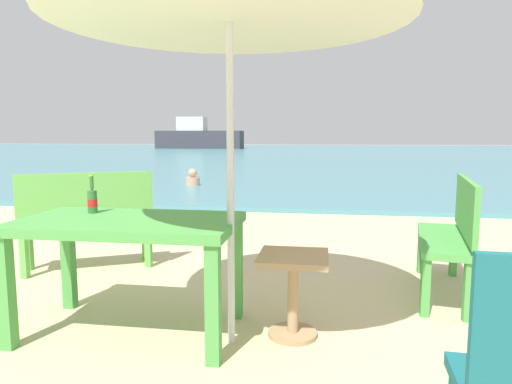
{
  "coord_description": "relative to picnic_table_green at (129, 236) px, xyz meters",
  "views": [
    {
      "loc": [
        0.42,
        -2.49,
        1.3
      ],
      "look_at": [
        -0.41,
        3.0,
        0.6
      ],
      "focal_mm": 32.03,
      "sensor_mm": 36.0,
      "label": 1
    }
  ],
  "objects": [
    {
      "name": "swimmer_person",
      "position": [
        -1.92,
        7.92,
        -0.41
      ],
      "size": [
        0.34,
        0.34,
        0.41
      ],
      "color": "tan",
      "rests_on": "sea_water"
    },
    {
      "name": "beer_bottle_amber",
      "position": [
        -0.34,
        0.17,
        0.2
      ],
      "size": [
        0.07,
        0.07,
        0.26
      ],
      "color": "#2D662D",
      "rests_on": "picnic_table_green"
    },
    {
      "name": "boat_barge",
      "position": [
        -10.22,
        37.92,
        0.45
      ],
      "size": [
        7.82,
        2.13,
        2.84
      ],
      "color": "#38383F",
      "rests_on": "sea_water"
    },
    {
      "name": "bench_green_right",
      "position": [
        -0.98,
        1.25,
        -0.11
      ],
      "size": [
        1.23,
        0.87,
        0.95
      ],
      "color": "#60B24C",
      "rests_on": "ground_plane"
    },
    {
      "name": "ground_plane",
      "position": [
        0.83,
        -0.24,
        -0.65
      ],
      "size": [
        120.0,
        120.0,
        0.0
      ],
      "primitive_type": "plane",
      "color": "beige"
    },
    {
      "name": "bench_green_left",
      "position": [
        2.27,
        1.07,
        -0.11
      ],
      "size": [
        0.56,
        1.24,
        0.95
      ],
      "color": "#4C9E47",
      "rests_on": "ground_plane"
    },
    {
      "name": "side_table_wood",
      "position": [
        1.06,
        0.1,
        -0.3
      ],
      "size": [
        0.44,
        0.44,
        0.54
      ],
      "color": "tan",
      "rests_on": "ground_plane"
    },
    {
      "name": "picnic_table_green",
      "position": [
        0.0,
        0.0,
        0.0
      ],
      "size": [
        1.4,
        0.8,
        0.76
      ],
      "color": "#4C9E47",
      "rests_on": "ground_plane"
    },
    {
      "name": "sea_water",
      "position": [
        0.83,
        29.76,
        -0.61
      ],
      "size": [
        120.0,
        50.0,
        0.08
      ],
      "primitive_type": "cube",
      "color": "teal",
      "rests_on": "ground_plane"
    }
  ]
}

